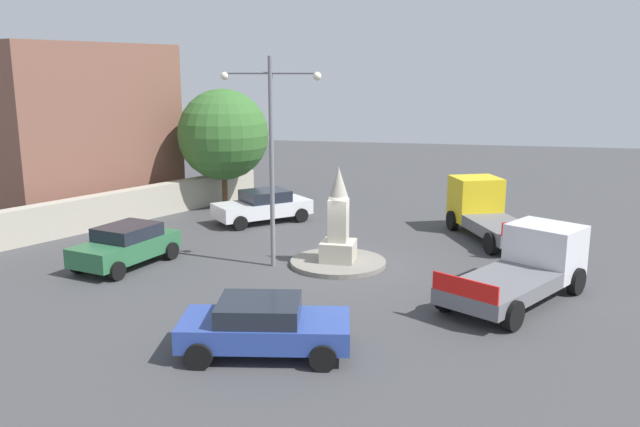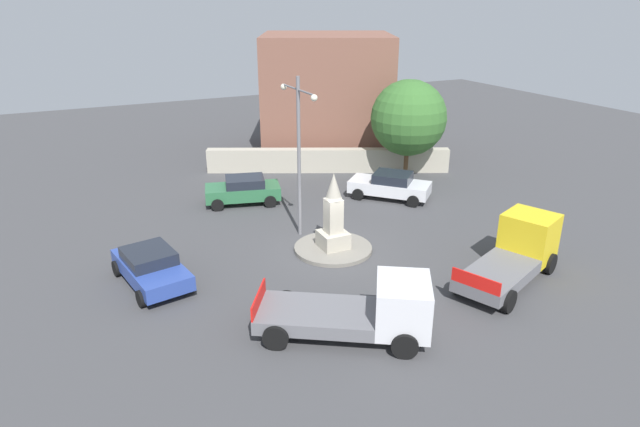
% 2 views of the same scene
% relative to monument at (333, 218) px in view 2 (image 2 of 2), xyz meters
% --- Properties ---
extents(ground_plane, '(80.00, 80.00, 0.00)m').
position_rel_monument_xyz_m(ground_plane, '(0.00, 0.00, -1.50)').
color(ground_plane, '#424244').
extents(traffic_island, '(3.41, 3.41, 0.17)m').
position_rel_monument_xyz_m(traffic_island, '(0.00, 0.00, -1.42)').
color(traffic_island, gray).
rests_on(traffic_island, ground).
extents(monument, '(1.17, 1.17, 3.36)m').
position_rel_monument_xyz_m(monument, '(0.00, 0.00, 0.00)').
color(monument, '#B2AA99').
rests_on(monument, traffic_island).
extents(streetlamp, '(3.48, 0.28, 7.25)m').
position_rel_monument_xyz_m(streetlamp, '(-2.23, -0.60, 2.89)').
color(streetlamp, slate).
rests_on(streetlamp, ground).
extents(car_white_waiting, '(4.38, 4.27, 1.46)m').
position_rel_monument_xyz_m(car_white_waiting, '(-4.55, 5.83, -0.75)').
color(car_white_waiting, silver).
rests_on(car_white_waiting, ground).
extents(car_green_parked_left, '(2.78, 4.23, 1.45)m').
position_rel_monument_xyz_m(car_green_parked_left, '(-7.30, -1.66, -0.74)').
color(car_green_parked_left, '#2D6B42').
rests_on(car_green_parked_left, ground).
extents(car_blue_near_island, '(4.36, 2.64, 1.36)m').
position_rel_monument_xyz_m(car_blue_near_island, '(-0.42, -7.65, -0.78)').
color(car_blue_near_island, '#2D479E').
rests_on(car_blue_near_island, ground).
extents(truck_white_far_side, '(4.73, 5.82, 2.04)m').
position_rel_monument_xyz_m(truck_white_far_side, '(6.21, -2.00, -0.55)').
color(truck_white_far_side, silver).
rests_on(truck_white_far_side, ground).
extents(truck_yellow_passing, '(3.82, 5.73, 2.30)m').
position_rel_monument_xyz_m(truck_yellow_passing, '(5.21, 5.44, -0.44)').
color(truck_yellow_passing, yellow).
rests_on(truck_yellow_passing, ground).
extents(stone_boundary_wall, '(7.15, 14.02, 1.47)m').
position_rel_monument_xyz_m(stone_boundary_wall, '(-10.44, 4.96, -0.77)').
color(stone_boundary_wall, '#B2AA99').
rests_on(stone_boundary_wall, ground).
extents(corner_building, '(10.93, 11.27, 8.01)m').
position_rel_monument_xyz_m(corner_building, '(-15.39, 7.32, 2.50)').
color(corner_building, brown).
rests_on(corner_building, ground).
extents(tree_near_wall, '(4.51, 4.51, 5.90)m').
position_rel_monument_xyz_m(tree_near_wall, '(-7.49, 8.84, 2.13)').
color(tree_near_wall, brown).
rests_on(tree_near_wall, ground).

